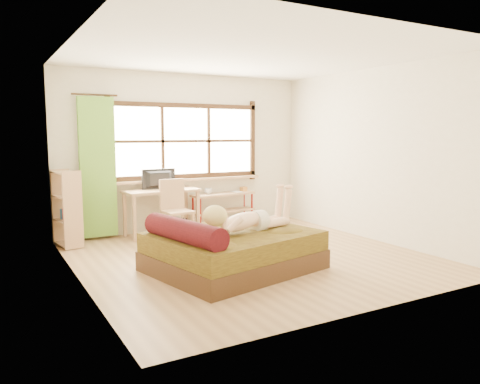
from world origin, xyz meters
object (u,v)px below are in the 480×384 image
woman (246,209)px  pipe_shelf (224,202)px  kitten (176,227)px  desk (161,196)px  chair (175,206)px  bookshelf (67,208)px  bed (231,250)px

woman → pipe_shelf: 2.72m
kitten → pipe_shelf: bearing=39.8°
desk → pipe_shelf: 1.25m
kitten → desk: 2.33m
desk → chair: chair is taller
woman → bookshelf: bookshelf is taller
bed → kitten: 0.76m
bed → woman: (0.20, -0.04, 0.50)m
woman → kitten: (-0.87, 0.15, -0.17)m
woman → chair: (-0.14, 2.03, -0.23)m
kitten → bookshelf: size_ratio=0.25×
woman → bookshelf: size_ratio=1.16×
bed → woman: 0.54m
woman → chair: bearing=82.0°
bed → chair: size_ratio=2.28×
pipe_shelf → bookshelf: 2.74m
desk → bed: bearing=-92.8°
kitten → desk: bearing=62.2°
desk → chair: (0.09, -0.36, -0.13)m
chair → pipe_shelf: (1.13, 0.48, -0.08)m
bed → woman: bearing=-23.7°
bookshelf → bed: bearing=-67.4°
woman → desk: size_ratio=1.06×
woman → pipe_shelf: woman is taller
pipe_shelf → bed: bearing=-122.6°
bed → desk: desk is taller
bed → woman: size_ratio=1.64×
kitten → pipe_shelf: (1.86, 2.37, -0.14)m
woman → pipe_shelf: (0.99, 2.52, -0.31)m
pipe_shelf → bookshelf: (-2.73, -0.21, 0.13)m
woman → chair: size_ratio=1.39×
chair → bookshelf: 1.63m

